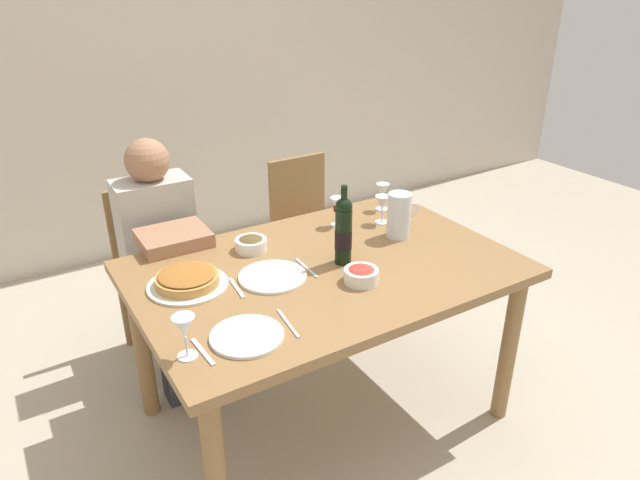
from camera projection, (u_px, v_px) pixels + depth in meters
name	position (u px, v px, depth m)	size (l,w,h in m)	color
ground_plane	(325.00, 412.00, 2.60)	(8.00, 8.00, 0.00)	#B2A893
back_wall	(149.00, 44.00, 3.65)	(8.00, 0.10, 2.80)	beige
dining_table	(325.00, 285.00, 2.32)	(1.50, 1.00, 0.76)	olive
wine_bottle	(343.00, 231.00, 2.24)	(0.07, 0.07, 0.33)	black
water_pitcher	(399.00, 218.00, 2.49)	(0.16, 0.10, 0.20)	silver
baked_tart	(187.00, 280.00, 2.12)	(0.30, 0.30, 0.06)	silver
salad_bowl	(361.00, 274.00, 2.14)	(0.13, 0.13, 0.06)	white
olive_bowl	(251.00, 243.00, 2.39)	(0.13, 0.13, 0.06)	white
wine_glass_left_diner	(383.00, 191.00, 2.77)	(0.06, 0.06, 0.13)	silver
wine_glass_right_diner	(338.00, 206.00, 2.59)	(0.07, 0.07, 0.14)	silver
wine_glass_centre	(383.00, 204.00, 2.62)	(0.07, 0.07, 0.13)	silver
wine_glass_spare	(184.00, 328.00, 1.70)	(0.07, 0.07, 0.14)	silver
dinner_plate_left_setting	(273.00, 277.00, 2.18)	(0.26, 0.26, 0.01)	white
dinner_plate_right_setting	(247.00, 336.00, 1.83)	(0.24, 0.24, 0.01)	white
fork_left_setting	(237.00, 288.00, 2.11)	(0.16, 0.01, 0.01)	silver
knife_left_setting	(306.00, 268.00, 2.25)	(0.18, 0.01, 0.01)	silver
knife_right_setting	(288.00, 323.00, 1.90)	(0.18, 0.01, 0.01)	silver
spoon_right_setting	(203.00, 352.00, 1.76)	(0.16, 0.01, 0.01)	silver
chair_left	(155.00, 262.00, 2.87)	(0.40, 0.40, 0.87)	olive
diner_left	(166.00, 259.00, 2.64)	(0.34, 0.50, 1.16)	#B7B2A8
chair_right	(307.00, 224.00, 3.31)	(0.41, 0.41, 0.87)	olive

